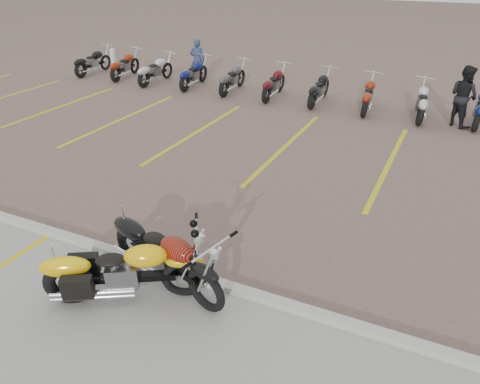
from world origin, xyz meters
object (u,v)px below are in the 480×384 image
at_px(person_a, 197,60).
at_px(person_b, 464,96).
at_px(bollard, 114,61).
at_px(flame_cruiser, 165,257).
at_px(yellow_cruiser, 123,272).

distance_m(person_a, person_b, 9.90).
height_order(person_b, bollard, person_b).
relative_size(flame_cruiser, bollard, 2.36).
distance_m(person_a, bollard, 3.98).
distance_m(flame_cruiser, person_a, 13.07).
height_order(flame_cruiser, bollard, bollard).
bearing_deg(yellow_cruiser, flame_cruiser, 29.43).
xyz_separation_m(yellow_cruiser, bollard, (-9.77, 11.76, 0.01)).
xyz_separation_m(flame_cruiser, person_b, (3.64, 10.06, 0.40)).
relative_size(person_a, person_b, 0.91).
bearing_deg(person_a, yellow_cruiser, 95.03).
bearing_deg(bollard, flame_cruiser, -47.89).
distance_m(yellow_cruiser, bollard, 15.28).
bearing_deg(yellow_cruiser, person_b, 39.21).
xyz_separation_m(flame_cruiser, person_a, (-6.16, 11.53, 0.32)).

